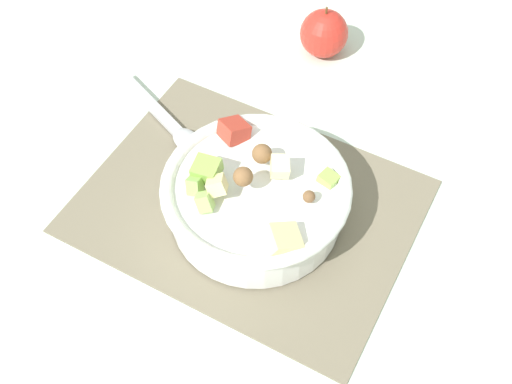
{
  "coord_description": "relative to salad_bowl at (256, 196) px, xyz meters",
  "views": [
    {
      "loc": [
        -0.26,
        0.45,
        0.73
      ],
      "look_at": [
        -0.02,
        0.01,
        0.06
      ],
      "focal_mm": 44.96,
      "sensor_mm": 36.0,
      "label": 1
    }
  ],
  "objects": [
    {
      "name": "ground_plane",
      "position": [
        0.02,
        -0.01,
        -0.05
      ],
      "size": [
        2.4,
        2.4,
        0.0
      ],
      "primitive_type": "plane",
      "color": "silver"
    },
    {
      "name": "placemat",
      "position": [
        0.02,
        -0.01,
        -0.04
      ],
      "size": [
        0.45,
        0.34,
        0.01
      ],
      "primitive_type": "cube",
      "color": "#756B56",
      "rests_on": "ground_plane"
    },
    {
      "name": "salad_bowl",
      "position": [
        0.0,
        0.0,
        0.0
      ],
      "size": [
        0.25,
        0.25,
        0.11
      ],
      "color": "white",
      "rests_on": "placemat"
    },
    {
      "name": "serving_spoon",
      "position": [
        0.19,
        -0.08,
        -0.04
      ],
      "size": [
        0.2,
        0.11,
        0.01
      ],
      "color": "#B7B7BC",
      "rests_on": "placemat"
    },
    {
      "name": "whole_apple",
      "position": [
        0.06,
        -0.35,
        -0.01
      ],
      "size": [
        0.08,
        0.08,
        0.09
      ],
      "color": "red",
      "rests_on": "ground_plane"
    }
  ]
}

